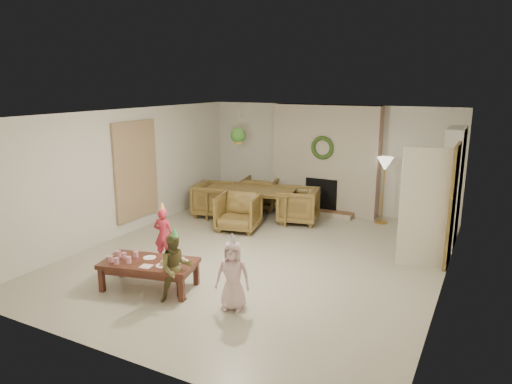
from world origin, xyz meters
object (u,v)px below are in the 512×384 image
Objects in this scene: dining_table at (250,203)px; dining_chair_far at (261,193)px; child_plaid at (176,268)px; child_pink at (233,275)px; dining_chair_left at (214,199)px; dining_chair_right at (298,205)px; child_red at (163,235)px; dining_chair_near at (238,212)px; coffee_table_top at (149,263)px.

dining_chair_far reaches higher than dining_table.
child_plaid reaches higher than child_pink.
dining_chair_right is (1.91, 0.40, 0.00)m from dining_chair_left.
child_red is at bearing 90.12° from child_plaid.
child_pink is (1.81, -3.86, 0.13)m from dining_table.
dining_chair_near is 1.00× the size of dining_chair_left.
child_pink is (1.93, -0.94, 0.01)m from child_red.
child_pink is (1.64, -3.01, 0.10)m from dining_chair_near.
child_red reaches higher than dining_table.
coffee_table_top is at bearing 100.33° from child_red.
child_pink is at bearing 101.14° from dining_chair_far.
dining_chair_right is at bearing 38.66° from dining_chair_near.
child_red reaches higher than dining_chair_left.
child_pink reaches higher than dining_table.
coffee_table_top is (0.57, -4.74, 0.01)m from dining_chair_far.
dining_table is 2.34× the size of dining_chair_far.
child_plaid is 1.02× the size of child_pink.
child_pink reaches higher than coffee_table_top.
coffee_table_top is at bearing -97.74° from dining_chair_near.
child_pink is (0.75, -4.08, 0.10)m from dining_chair_right.
child_pink is (0.82, 0.17, -0.01)m from child_plaid.
dining_chair_right reaches higher than coffee_table_top.
dining_chair_near is 1.39m from dining_chair_right.
dining_chair_near is at bearing 100.48° from child_pink.
dining_chair_left is at bearing 70.83° from child_plaid.
child_plaid reaches higher than dining_chair_left.
dining_table is 0.87m from dining_chair_near.
dining_table is 3.91m from coffee_table_top.
coffee_table_top is 1.10m from child_red.
dining_chair_near is 0.86× the size of child_plaid.
dining_chair_left is 1.95m from dining_chair_right.
child_red is (0.74, -2.74, 0.08)m from dining_chair_left.
dining_chair_right is (1.24, -0.63, 0.00)m from dining_chair_far.
child_plaid is (1.17, -4.88, 0.11)m from dining_chair_far.
dining_chair_left is 2.84m from child_red.
child_plaid reaches higher than child_red.
coffee_table_top is at bearing -21.05° from dining_chair_right.
dining_chair_far is at bearing 83.34° from coffee_table_top.
dining_chair_left is (-0.67, -1.03, 0.00)m from dining_chair_far.
dining_chair_far is 1.00× the size of dining_chair_left.
dining_table is at bearing 82.25° from coffee_table_top.
dining_chair_right is at bearing 0.00° from dining_table.
dining_chair_near is 3.29m from child_plaid.
dining_chair_far is (-0.35, 1.70, 0.00)m from dining_chair_near.
dining_table is at bearing -109.38° from child_red.
child_pink is (1.42, 0.03, 0.09)m from coffee_table_top.
child_plaid is (0.60, -0.14, 0.10)m from coffee_table_top.
dining_table reaches higher than coffee_table_top.
child_red is (-1.18, -3.14, 0.08)m from dining_chair_right.
child_red is (-0.11, -2.92, 0.12)m from dining_table.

